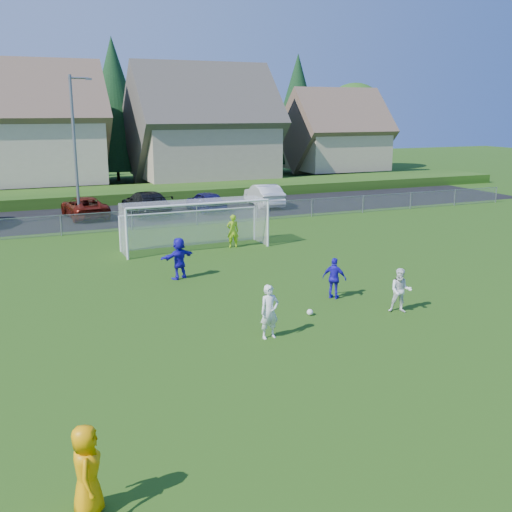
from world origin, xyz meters
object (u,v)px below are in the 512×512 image
(car_e, at_px, (206,201))
(car_f, at_px, (264,195))
(referee, at_px, (87,471))
(goalkeeper, at_px, (233,231))
(car_d, at_px, (146,203))
(player_white_b, at_px, (401,291))
(car_c, at_px, (85,207))
(player_white_a, at_px, (269,312))
(soccer_ball, at_px, (310,312))
(soccer_goal, at_px, (194,217))
(player_blue_b, at_px, (179,258))
(player_blue_a, at_px, (334,278))

(car_e, distance_m, car_f, 4.75)
(referee, bearing_deg, goalkeeper, -15.99)
(goalkeeper, xyz_separation_m, car_d, (-1.91, 11.37, -0.04))
(goalkeeper, height_order, car_d, goalkeeper)
(player_white_b, xyz_separation_m, car_c, (-7.61, 23.90, -0.10))
(player_white_a, bearing_deg, soccer_ball, 27.51)
(soccer_goal, bearing_deg, player_white_a, -97.06)
(soccer_ball, relative_size, car_e, 0.05)
(car_f, bearing_deg, player_blue_b, 61.48)
(soccer_ball, distance_m, car_e, 22.49)
(player_white_a, height_order, car_d, player_white_a)
(car_e, bearing_deg, player_blue_b, 61.59)
(referee, bearing_deg, player_blue_a, -36.60)
(player_blue_a, bearing_deg, player_white_b, 166.98)
(referee, distance_m, car_d, 31.11)
(player_white_b, bearing_deg, soccer_ball, -166.31)
(car_c, height_order, car_e, car_e)
(player_blue_a, distance_m, car_f, 22.43)
(player_blue_a, relative_size, player_blue_b, 0.89)
(player_white_a, height_order, soccer_goal, soccer_goal)
(soccer_goal, bearing_deg, car_d, 90.07)
(player_blue_b, height_order, car_c, player_blue_b)
(soccer_ball, bearing_deg, car_c, 101.21)
(goalkeeper, bearing_deg, car_c, -55.15)
(car_d, bearing_deg, car_e, 174.74)
(player_white_b, xyz_separation_m, player_blue_b, (-5.93, 7.23, 0.09))
(player_white_b, relative_size, car_e, 0.38)
(goalkeeper, bearing_deg, car_e, -92.63)
(referee, distance_m, player_blue_b, 15.16)
(player_white_a, height_order, player_blue_b, player_blue_b)
(player_white_a, distance_m, car_e, 24.25)
(car_d, bearing_deg, player_blue_a, 92.70)
(car_c, relative_size, car_e, 1.20)
(car_c, distance_m, car_f, 12.86)
(referee, bearing_deg, player_white_b, -47.71)
(player_white_b, bearing_deg, car_f, 108.28)
(car_f, bearing_deg, soccer_ball, 75.55)
(player_blue_a, distance_m, car_d, 21.08)
(soccer_ball, bearing_deg, car_f, 69.97)
(goalkeeper, height_order, soccer_goal, soccer_goal)
(player_blue_b, height_order, soccer_goal, soccer_goal)
(player_white_b, relative_size, goalkeeper, 0.93)
(car_d, bearing_deg, player_blue_b, 78.25)
(soccer_ball, relative_size, referee, 0.13)
(player_blue_a, xyz_separation_m, goalkeeper, (-0.43, 9.57, 0.07))
(player_white_b, height_order, car_d, car_d)
(car_c, bearing_deg, player_blue_b, 89.56)
(player_blue_a, relative_size, car_c, 0.31)
(soccer_ball, height_order, player_blue_a, player_blue_a)
(goalkeeper, relative_size, car_d, 0.30)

